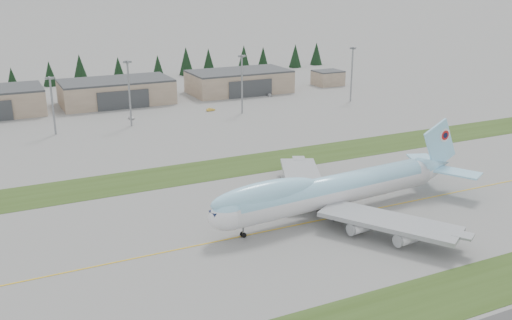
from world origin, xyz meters
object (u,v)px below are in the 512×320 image
hangar_right (239,81)px  service_vehicle_b (211,111)px  boeing_747_freighter (333,190)px  service_vehicle_a (131,119)px  service_vehicle_c (270,96)px  hangar_center (116,92)px

hangar_right → service_vehicle_b: hangar_right is taller
boeing_747_freighter → service_vehicle_a: bearing=95.1°
service_vehicle_b → service_vehicle_c: (36.93, 17.48, 0.00)m
service_vehicle_b → hangar_right: bearing=-53.8°
service_vehicle_a → service_vehicle_b: (33.90, -0.05, 0.00)m
boeing_747_freighter → hangar_center: boeing_747_freighter is taller
hangar_center → service_vehicle_a: 32.79m
hangar_center → service_vehicle_a: bearing=-92.9°
hangar_right → service_vehicle_b: 42.95m
hangar_right → service_vehicle_c: bearing=-58.3°
boeing_747_freighter → hangar_center: (-17.70, 148.42, -0.98)m
hangar_right → service_vehicle_b: bearing=-130.6°
boeing_747_freighter → service_vehicle_b: 117.16m
hangar_center → service_vehicle_b: bearing=-45.1°
hangar_center → service_vehicle_a: hangar_center is taller
service_vehicle_a → service_vehicle_b: bearing=-11.2°
hangar_center → service_vehicle_c: 70.98m
boeing_747_freighter → service_vehicle_a: (-19.34, 116.13, -6.37)m
hangar_right → service_vehicle_c: 18.29m
service_vehicle_a → hangar_right: bearing=16.5°
hangar_center → service_vehicle_b: (32.26, -32.35, -5.39)m
hangar_center → boeing_747_freighter: bearing=-83.2°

